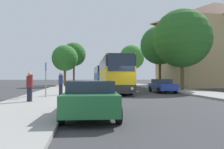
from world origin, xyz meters
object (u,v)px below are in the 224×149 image
at_px(parked_car_right_near, 162,86).
at_px(pedestrian_waiting_near, 30,87).
at_px(tree_right_near, 182,38).
at_px(bus_middle, 103,76).
at_px(pedestrian_walking_back, 61,83).
at_px(parked_car_left_curb, 91,98).
at_px(tree_right_mid, 132,57).
at_px(pedestrian_waiting_far, 30,84).
at_px(tree_left_near, 74,55).
at_px(bus_front, 114,75).
at_px(tree_right_far, 160,45).
at_px(bus_stop_sign, 46,75).
at_px(tree_left_far, 65,58).

bearing_deg(parked_car_right_near, pedestrian_waiting_near, 36.82).
bearing_deg(tree_right_near, pedestrian_waiting_near, -144.18).
xyz_separation_m(bus_middle, pedestrian_walking_back, (-5.27, -20.86, -0.76)).
xyz_separation_m(bus_middle, parked_car_right_near, (4.68, -17.24, -1.11)).
height_order(parked_car_left_curb, tree_right_mid, tree_right_mid).
xyz_separation_m(parked_car_left_curb, pedestrian_waiting_far, (-4.24, 8.35, 0.35)).
bearing_deg(tree_left_near, tree_right_near, -59.79).
height_order(bus_front, pedestrian_walking_back, bus_front).
bearing_deg(tree_right_far, tree_right_mid, 90.75).
distance_m(parked_car_left_curb, tree_right_near, 19.60).
distance_m(bus_front, parked_car_right_near, 5.20).
distance_m(bus_middle, bus_stop_sign, 23.46).
bearing_deg(bus_middle, tree_right_near, -62.77).
xyz_separation_m(tree_left_near, tree_right_far, (14.23, -13.06, 0.31)).
bearing_deg(pedestrian_walking_back, tree_right_far, -146.45).
xyz_separation_m(tree_right_near, tree_right_mid, (0.63, 29.02, 0.52)).
bearing_deg(tree_right_mid, pedestrian_waiting_far, -113.91).
bearing_deg(bus_middle, parked_car_right_near, -75.21).
bearing_deg(tree_right_far, pedestrian_waiting_far, -133.97).
height_order(bus_middle, tree_right_far, tree_right_far).
bearing_deg(pedestrian_waiting_near, pedestrian_walking_back, -43.26).
distance_m(parked_car_right_near, pedestrian_waiting_far, 13.00).
distance_m(pedestrian_walking_back, tree_left_far, 19.79).
distance_m(tree_left_near, tree_right_mid, 15.25).
distance_m(tree_left_far, tree_right_near, 19.92).
distance_m(bus_front, tree_left_near, 24.79).
xyz_separation_m(pedestrian_waiting_far, tree_right_mid, (15.94, 35.94, 5.52)).
xyz_separation_m(parked_car_left_curb, bus_stop_sign, (-3.02, 7.75, 0.95)).
xyz_separation_m(pedestrian_waiting_near, tree_right_near, (14.52, 10.48, 5.09)).
bearing_deg(bus_stop_sign, tree_right_near, 28.08).
height_order(pedestrian_waiting_near, tree_left_far, tree_left_far).
xyz_separation_m(bus_front, parked_car_right_near, (4.92, -1.23, -1.15)).
bearing_deg(bus_middle, parked_car_left_curb, -96.31).
bearing_deg(tree_left_near, parked_car_left_curb, -86.58).
bearing_deg(bus_middle, bus_stop_sign, -105.63).
xyz_separation_m(pedestrian_waiting_near, tree_right_far, (15.40, 20.34, 5.76)).
xyz_separation_m(bus_middle, pedestrian_waiting_near, (-6.60, -25.60, -0.83)).
bearing_deg(pedestrian_waiting_far, tree_left_near, -143.65).
bearing_deg(bus_front, bus_stop_sign, -130.19).
relative_size(pedestrian_waiting_far, tree_left_near, 0.21).
height_order(bus_middle, parked_car_left_curb, bus_middle).
relative_size(parked_car_right_near, pedestrian_walking_back, 2.32).
distance_m(tree_left_near, tree_right_far, 19.32).
xyz_separation_m(parked_car_left_curb, pedestrian_waiting_near, (-3.46, 4.78, 0.26)).
xyz_separation_m(tree_left_near, tree_right_near, (13.35, -22.92, -0.36)).
relative_size(bus_front, tree_right_far, 1.20).
relative_size(pedestrian_waiting_near, tree_left_far, 0.25).
bearing_deg(tree_right_near, tree_left_near, 120.21).
relative_size(pedestrian_walking_back, tree_right_mid, 0.19).
bearing_deg(bus_stop_sign, tree_left_near, 88.62).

